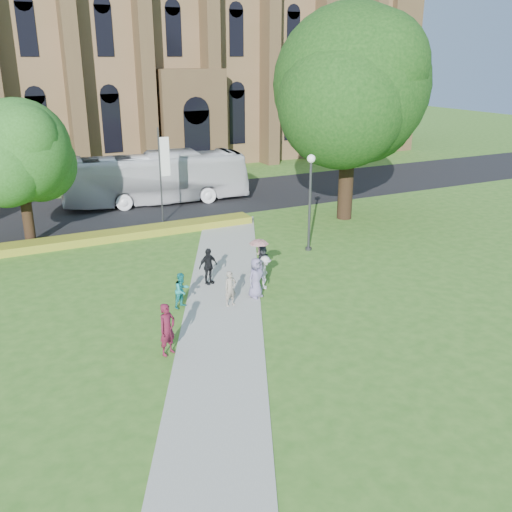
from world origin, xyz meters
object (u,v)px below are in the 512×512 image
large_tree (351,85)px  tour_coach (156,178)px  streetlamp (310,191)px  pedestrian_0 (167,329)px

large_tree → tour_coach: (-9.76, 9.37, -6.53)m
streetlamp → pedestrian_0: bearing=-143.9°
large_tree → tour_coach: large_tree is taller
pedestrian_0 → large_tree: bearing=10.5°
streetlamp → tour_coach: size_ratio=0.40×
streetlamp → pedestrian_0: 13.27m
large_tree → pedestrian_0: (-16.06, -12.21, -7.36)m
large_tree → pedestrian_0: 21.47m
streetlamp → tour_coach: streetlamp is taller
pedestrian_0 → tour_coach: bearing=47.0°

